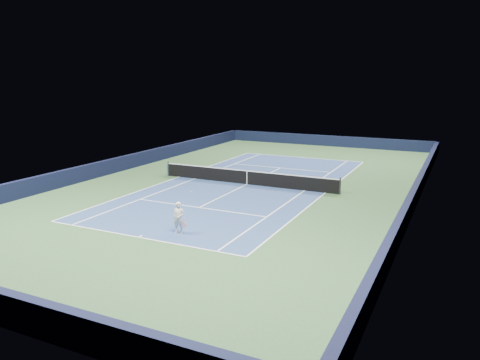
% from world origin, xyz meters
% --- Properties ---
extents(ground, '(40.00, 40.00, 0.00)m').
position_xyz_m(ground, '(0.00, 0.00, 0.00)').
color(ground, '#2D4F2B').
rests_on(ground, ground).
extents(wall_far, '(22.00, 0.35, 1.10)m').
position_xyz_m(wall_far, '(0.00, 19.82, 0.55)').
color(wall_far, black).
rests_on(wall_far, ground).
extents(wall_right, '(0.35, 40.00, 1.10)m').
position_xyz_m(wall_right, '(10.82, 0.00, 0.55)').
color(wall_right, black).
rests_on(wall_right, ground).
extents(wall_left, '(0.35, 40.00, 1.10)m').
position_xyz_m(wall_left, '(-10.82, 0.00, 0.55)').
color(wall_left, black).
rests_on(wall_left, ground).
extents(court_surface, '(10.97, 23.77, 0.01)m').
position_xyz_m(court_surface, '(0.00, 0.00, 0.00)').
color(court_surface, navy).
rests_on(court_surface, ground).
extents(baseline_far, '(10.97, 0.08, 0.00)m').
position_xyz_m(baseline_far, '(0.00, 11.88, 0.01)').
color(baseline_far, white).
rests_on(baseline_far, ground).
extents(baseline_near, '(10.97, 0.08, 0.00)m').
position_xyz_m(baseline_near, '(0.00, -11.88, 0.01)').
color(baseline_near, white).
rests_on(baseline_near, ground).
extents(sideline_doubles_right, '(0.08, 23.77, 0.00)m').
position_xyz_m(sideline_doubles_right, '(5.49, 0.00, 0.01)').
color(sideline_doubles_right, white).
rests_on(sideline_doubles_right, ground).
extents(sideline_doubles_left, '(0.08, 23.77, 0.00)m').
position_xyz_m(sideline_doubles_left, '(-5.49, 0.00, 0.01)').
color(sideline_doubles_left, white).
rests_on(sideline_doubles_left, ground).
extents(sideline_singles_right, '(0.08, 23.77, 0.00)m').
position_xyz_m(sideline_singles_right, '(4.12, 0.00, 0.01)').
color(sideline_singles_right, white).
rests_on(sideline_singles_right, ground).
extents(sideline_singles_left, '(0.08, 23.77, 0.00)m').
position_xyz_m(sideline_singles_left, '(-4.12, 0.00, 0.01)').
color(sideline_singles_left, white).
rests_on(sideline_singles_left, ground).
extents(service_line_far, '(8.23, 0.08, 0.00)m').
position_xyz_m(service_line_far, '(0.00, 6.40, 0.01)').
color(service_line_far, white).
rests_on(service_line_far, ground).
extents(service_line_near, '(8.23, 0.08, 0.00)m').
position_xyz_m(service_line_near, '(0.00, -6.40, 0.01)').
color(service_line_near, white).
rests_on(service_line_near, ground).
extents(center_service_line, '(0.08, 12.80, 0.00)m').
position_xyz_m(center_service_line, '(0.00, 0.00, 0.01)').
color(center_service_line, white).
rests_on(center_service_line, ground).
extents(center_mark_far, '(0.08, 0.30, 0.00)m').
position_xyz_m(center_mark_far, '(0.00, 11.73, 0.01)').
color(center_mark_far, white).
rests_on(center_mark_far, ground).
extents(center_mark_near, '(0.08, 0.30, 0.00)m').
position_xyz_m(center_mark_near, '(0.00, -11.73, 0.01)').
color(center_mark_near, white).
rests_on(center_mark_near, ground).
extents(tennis_net, '(12.90, 0.10, 1.07)m').
position_xyz_m(tennis_net, '(0.00, 0.00, 0.50)').
color(tennis_net, black).
rests_on(tennis_net, ground).
extents(sponsor_cube, '(0.58, 0.49, 0.82)m').
position_xyz_m(sponsor_cube, '(-6.40, 0.37, 0.41)').
color(sponsor_cube, blue).
rests_on(sponsor_cube, ground).
extents(tennis_player, '(0.77, 1.29, 1.82)m').
position_xyz_m(tennis_player, '(1.38, -10.56, 0.76)').
color(tennis_player, silver).
rests_on(tennis_player, ground).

